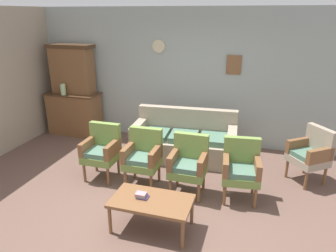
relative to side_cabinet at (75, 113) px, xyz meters
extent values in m
plane|color=brown|center=(2.48, -2.25, -0.47)|extent=(7.68, 7.68, 0.00)
cube|color=#939E99|center=(2.48, 0.38, 0.88)|extent=(6.40, 0.06, 2.70)
cube|color=brown|center=(3.38, 0.33, 1.18)|extent=(0.28, 0.02, 0.36)
cylinder|color=beige|center=(1.88, 0.33, 1.48)|extent=(0.26, 0.03, 0.26)
cube|color=brown|center=(0.00, 0.00, -0.02)|extent=(1.10, 0.52, 0.90)
cube|color=#462D1B|center=(0.00, 0.00, 0.45)|extent=(1.16, 0.55, 0.03)
cube|color=brown|center=(0.00, 0.08, 0.94)|extent=(0.90, 0.36, 0.95)
cube|color=#462D1B|center=(0.00, 0.08, 1.45)|extent=(0.99, 0.38, 0.08)
cylinder|color=#A2C08B|center=(-0.10, -0.18, 0.58)|extent=(0.11, 0.11, 0.24)
cube|color=gray|center=(2.66, -0.58, -0.26)|extent=(1.93, 0.94, 0.42)
cube|color=gray|center=(2.64, -0.26, 0.19)|extent=(1.88, 0.30, 0.48)
cube|color=gray|center=(3.51, -0.52, 0.07)|extent=(0.22, 0.81, 0.24)
cube|color=gray|center=(1.81, -0.65, 0.07)|extent=(0.22, 0.81, 0.24)
cube|color=#4C705B|center=(3.21, -0.58, 0.00)|extent=(0.53, 0.59, 0.10)
cube|color=#4C705B|center=(2.66, -0.62, 0.00)|extent=(0.53, 0.59, 0.10)
cube|color=#4C705B|center=(2.12, -0.66, 0.00)|extent=(0.53, 0.59, 0.10)
cube|color=olive|center=(1.54, -1.67, -0.09)|extent=(0.52, 0.48, 0.12)
cube|color=#4C705B|center=(1.54, -1.69, 0.00)|extent=(0.44, 0.41, 0.10)
cube|color=olive|center=(1.54, -1.47, 0.20)|extent=(0.52, 0.10, 0.46)
cube|color=brown|center=(1.76, -1.67, 0.08)|extent=(0.08, 0.48, 0.22)
cube|color=brown|center=(1.32, -1.67, 0.08)|extent=(0.08, 0.48, 0.22)
cylinder|color=brown|center=(1.76, -1.86, -0.31)|extent=(0.04, 0.04, 0.32)
cylinder|color=brown|center=(1.34, -1.86, -0.31)|extent=(0.04, 0.04, 0.32)
cylinder|color=brown|center=(1.75, -1.48, -0.31)|extent=(0.04, 0.04, 0.32)
cylinder|color=brown|center=(1.33, -1.48, -0.31)|extent=(0.04, 0.04, 0.32)
cube|color=olive|center=(2.27, -1.69, -0.09)|extent=(0.53, 0.49, 0.12)
cube|color=#4C705B|center=(2.27, -1.71, 0.00)|extent=(0.45, 0.41, 0.10)
cube|color=olive|center=(2.27, -1.49, 0.20)|extent=(0.52, 0.11, 0.46)
cube|color=brown|center=(2.49, -1.69, 0.08)|extent=(0.09, 0.48, 0.22)
cube|color=brown|center=(2.05, -1.69, 0.08)|extent=(0.09, 0.48, 0.22)
cylinder|color=brown|center=(2.48, -1.88, -0.31)|extent=(0.04, 0.04, 0.32)
cylinder|color=brown|center=(2.06, -1.88, -0.31)|extent=(0.04, 0.04, 0.32)
cylinder|color=brown|center=(2.48, -1.50, -0.31)|extent=(0.04, 0.04, 0.32)
cylinder|color=brown|center=(2.06, -1.50, -0.31)|extent=(0.04, 0.04, 0.32)
cube|color=olive|center=(3.00, -1.73, -0.09)|extent=(0.52, 0.48, 0.12)
cube|color=#4C705B|center=(3.00, -1.75, 0.00)|extent=(0.44, 0.41, 0.10)
cube|color=olive|center=(3.00, -1.53, 0.20)|extent=(0.52, 0.10, 0.46)
cube|color=brown|center=(3.22, -1.73, 0.08)|extent=(0.08, 0.48, 0.22)
cube|color=brown|center=(2.78, -1.73, 0.08)|extent=(0.08, 0.48, 0.22)
cylinder|color=brown|center=(3.21, -1.92, -0.31)|extent=(0.04, 0.04, 0.32)
cylinder|color=brown|center=(2.79, -1.92, -0.31)|extent=(0.04, 0.04, 0.32)
cylinder|color=brown|center=(3.21, -1.54, -0.31)|extent=(0.04, 0.04, 0.32)
cylinder|color=brown|center=(2.79, -1.54, -0.31)|extent=(0.04, 0.04, 0.32)
cube|color=olive|center=(3.76, -1.65, -0.09)|extent=(0.57, 0.54, 0.12)
cube|color=#4C705B|center=(3.77, -1.67, 0.00)|extent=(0.49, 0.46, 0.10)
cube|color=olive|center=(3.74, -1.45, 0.20)|extent=(0.53, 0.16, 0.46)
cube|color=brown|center=(3.98, -1.63, 0.08)|extent=(0.14, 0.49, 0.22)
cube|color=brown|center=(3.55, -1.68, 0.08)|extent=(0.14, 0.49, 0.22)
cylinder|color=brown|center=(3.99, -1.82, -0.31)|extent=(0.04, 0.04, 0.32)
cylinder|color=brown|center=(3.58, -1.87, -0.31)|extent=(0.04, 0.04, 0.32)
cylinder|color=brown|center=(3.95, -1.44, -0.31)|extent=(0.04, 0.04, 0.32)
cylinder|color=brown|center=(3.53, -1.49, -0.31)|extent=(0.04, 0.04, 0.32)
cube|color=gray|center=(4.74, -0.81, -0.09)|extent=(0.70, 0.71, 0.12)
cube|color=#4C705B|center=(4.72, -0.82, 0.00)|extent=(0.59, 0.60, 0.10)
cube|color=gray|center=(4.90, -0.68, 0.20)|extent=(0.40, 0.47, 0.46)
cube|color=brown|center=(4.88, -0.98, 0.08)|extent=(0.43, 0.36, 0.22)
cube|color=brown|center=(4.60, -0.63, 0.08)|extent=(0.43, 0.36, 0.22)
cylinder|color=brown|center=(4.72, -1.09, -0.31)|extent=(0.04, 0.04, 0.32)
cylinder|color=brown|center=(4.46, -0.76, -0.31)|extent=(0.04, 0.04, 0.32)
cylinder|color=brown|center=(5.02, -0.85, -0.31)|extent=(0.04, 0.04, 0.32)
cylinder|color=brown|center=(4.76, -0.52, -0.31)|extent=(0.04, 0.04, 0.32)
cube|color=brown|center=(2.77, -2.64, -0.07)|extent=(1.00, 0.56, 0.04)
cylinder|color=brown|center=(2.31, -2.40, -0.28)|extent=(0.04, 0.04, 0.38)
cylinder|color=brown|center=(3.23, -2.40, -0.28)|extent=(0.04, 0.04, 0.38)
cylinder|color=brown|center=(2.31, -2.88, -0.28)|extent=(0.04, 0.04, 0.38)
cylinder|color=brown|center=(3.23, -2.88, -0.28)|extent=(0.04, 0.04, 0.38)
cube|color=#5D4A87|center=(2.65, -2.63, -0.04)|extent=(0.14, 0.11, 0.02)
cube|color=slate|center=(2.63, -2.64, -0.01)|extent=(0.13, 0.11, 0.03)
cube|color=#B87A83|center=(2.63, -2.64, 0.01)|extent=(0.13, 0.10, 0.02)
camera|label=1|loc=(3.92, -5.74, 2.12)|focal=33.39mm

